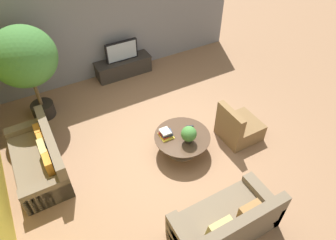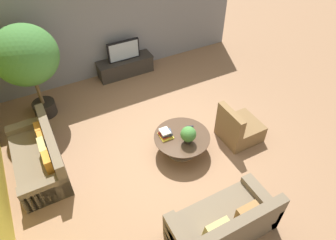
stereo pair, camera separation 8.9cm
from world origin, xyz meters
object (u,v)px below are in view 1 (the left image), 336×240
Objects in this scene: media_console at (123,67)px; potted_palm_tall at (25,59)px; couch_by_wall at (40,159)px; armchair_wicker at (238,128)px; couch_near_entry at (226,222)px; coffee_table at (182,140)px; potted_plant_tabletop at (189,134)px; television at (122,51)px.

media_console is 2.75m from potted_palm_tall.
armchair_wicker is (3.92, -1.15, -0.02)m from couch_by_wall.
couch_by_wall and couch_near_entry have the same top height.
coffee_table is at bearing 79.10° from armchair_wicker.
armchair_wicker is 2.30× the size of potted_plant_tabletop.
potted_palm_tall is (-2.27, 2.55, 1.23)m from coffee_table.
media_console is 1.79× the size of armchair_wicker.
armchair_wicker reaches higher than media_console.
television reaches higher than couch_near_entry.
armchair_wicker reaches higher than couch_by_wall.
couch_near_entry is at bearing -94.03° from television.
couch_near_entry is at bearing -99.21° from coffee_table.
armchair_wicker is (1.57, 1.65, -0.01)m from couch_near_entry.
potted_palm_tall reaches higher than media_console.
television is 0.51× the size of couch_near_entry.
media_console is at bearing -94.03° from couch_near_entry.
coffee_table is 1.29m from armchair_wicker.
coffee_table is 1.33× the size of armchair_wicker.
potted_plant_tabletop is (0.02, -0.19, 0.33)m from coffee_table.
potted_palm_tall is 5.92× the size of potted_plant_tabletop.
couch_near_entry reaches higher than media_console.
armchair_wicker is 0.39× the size of potted_palm_tall.
couch_by_wall is (-2.71, -2.32, 0.05)m from media_console.
television is (-0.00, -0.00, 0.49)m from media_console.
coffee_table is 0.61× the size of couch_by_wall.
media_console is at bearing 19.22° from armchair_wicker.
couch_by_wall is 3.65m from couch_near_entry.
potted_palm_tall is at bearing 131.74° from coffee_table.
media_console is 1.35× the size of coffee_table.
armchair_wicker is at bearing -2.57° from potted_plant_tabletop.
television is 0.40× the size of potted_palm_tall.
couch_by_wall is 2.09m from potted_palm_tall.
media_console is at bearing 89.03° from coffee_table.
potted_palm_tall is at bearing 167.04° from couch_by_wall.
couch_by_wall is 2.91m from potted_plant_tabletop.
television reaches higher than couch_by_wall.
television reaches higher than media_console.
media_console is 0.49m from television.
couch_near_entry is (-0.36, -5.12, -0.44)m from television.
media_console is at bearing 89.49° from potted_plant_tabletop.
coffee_table is 3.63m from potted_palm_tall.
potted_palm_tall is at bearing -66.08° from couch_near_entry.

